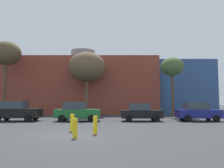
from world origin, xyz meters
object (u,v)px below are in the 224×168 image
at_px(bare_tree_0, 171,68).
at_px(bare_tree_2, 86,67).
at_px(parked_car_4, 197,112).
at_px(bollard_yellow_2, 74,128).
at_px(parked_car_3, 140,112).
at_px(bollard_yellow_0, 95,125).
at_px(parked_car_2, 77,111).
at_px(parked_car_1, 16,111).
at_px(bare_tree_1, 5,54).
at_px(bollard_yellow_1, 71,123).

xyz_separation_m(bare_tree_0, bare_tree_2, (-10.71, 1.83, 0.35)).
distance_m(parked_car_4, bollard_yellow_2, 13.74).
height_order(parked_car_3, bollard_yellow_0, parked_car_3).
xyz_separation_m(bare_tree_0, bollard_yellow_0, (-8.34, -14.85, -5.47)).
xyz_separation_m(parked_car_2, bollard_yellow_2, (1.39, -9.67, -0.39)).
height_order(bollard_yellow_0, bollard_yellow_2, bollard_yellow_0).
xyz_separation_m(parked_car_2, parked_car_4, (11.14, 0.00, -0.03)).
xyz_separation_m(parked_car_1, bare_tree_0, (16.26, 6.50, 5.05)).
distance_m(parked_car_4, bare_tree_2, 15.01).
xyz_separation_m(parked_car_2, bollard_yellow_0, (2.29, -8.35, -0.38)).
xyz_separation_m(bollard_yellow_0, bollard_yellow_2, (-0.90, -1.33, -0.02)).
bearing_deg(bollard_yellow_0, bare_tree_1, 128.57).
distance_m(parked_car_1, parked_car_3, 11.51).
distance_m(parked_car_2, bare_tree_1, 14.67).
bearing_deg(parked_car_4, parked_car_1, -180.00).
height_order(parked_car_1, bollard_yellow_0, parked_car_1).
bearing_deg(parked_car_1, bollard_yellow_2, -54.04).
bearing_deg(bare_tree_1, parked_car_4, -19.40).
distance_m(parked_car_2, parked_car_3, 5.88).
distance_m(parked_car_4, bollard_yellow_0, 12.17).
relative_size(parked_car_1, bollard_yellow_0, 4.27).
bearing_deg(bollard_yellow_1, parked_car_2, 96.38).
bearing_deg(bare_tree_2, parked_car_3, -54.39).
relative_size(bollard_yellow_1, bollard_yellow_2, 1.07).
height_order(bare_tree_1, bollard_yellow_2, bare_tree_1).
bearing_deg(parked_car_1, bare_tree_0, 21.80).
height_order(parked_car_2, bollard_yellow_0, parked_car_2).
bearing_deg(parked_car_3, bare_tree_1, 155.03).
distance_m(bare_tree_0, bollard_yellow_2, 19.42).
height_order(parked_car_2, parked_car_4, parked_car_2).
height_order(parked_car_1, parked_car_3, parked_car_1).
xyz_separation_m(parked_car_2, bare_tree_0, (10.62, 6.50, 5.09)).
bearing_deg(bare_tree_0, parked_car_2, -148.54).
bearing_deg(bare_tree_2, bollard_yellow_2, -85.33).
distance_m(bollard_yellow_0, bollard_yellow_1, 1.86).
relative_size(bollard_yellow_0, bollard_yellow_2, 1.03).
bearing_deg(parked_car_2, parked_car_1, -180.00).
bearing_deg(bare_tree_0, parked_car_3, -126.12).
xyz_separation_m(bare_tree_0, bollard_yellow_2, (-9.24, -16.17, -5.49)).
xyz_separation_m(parked_car_3, bare_tree_0, (4.74, 6.50, 5.16)).
bearing_deg(parked_car_4, parked_car_2, 180.00).
distance_m(parked_car_3, bare_tree_1, 19.32).
xyz_separation_m(parked_car_1, bollard_yellow_2, (7.02, -9.67, -0.44)).
xyz_separation_m(parked_car_3, bollard_yellow_0, (-3.59, -8.35, -0.31)).
distance_m(parked_car_3, bollard_yellow_0, 9.09).
height_order(parked_car_1, bollard_yellow_2, parked_car_1).
height_order(parked_car_3, bollard_yellow_2, parked_car_3).
xyz_separation_m(bare_tree_1, bollard_yellow_0, (12.71, -15.94, -7.37)).
xyz_separation_m(parked_car_2, bare_tree_1, (-10.42, 7.59, 6.99)).
height_order(parked_car_1, bare_tree_0, bare_tree_0).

